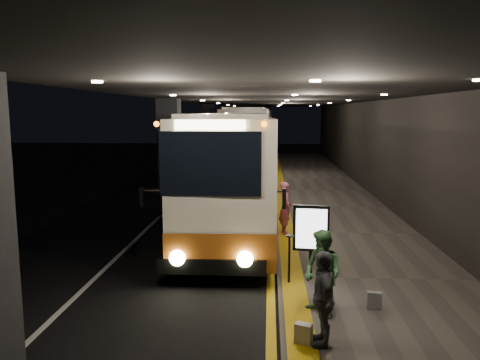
{
  "coord_description": "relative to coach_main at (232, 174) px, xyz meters",
  "views": [
    {
      "loc": [
        2.29,
        -13.54,
        3.89
      ],
      "look_at": [
        1.34,
        1.53,
        1.7
      ],
      "focal_mm": 35.0,
      "sensor_mm": 36.0,
      "label": 1
    }
  ],
  "objects": [
    {
      "name": "info_sign",
      "position": [
        2.19,
        -5.46,
        -0.5
      ],
      "size": [
        0.81,
        0.22,
        1.7
      ],
      "rotation": [
        0.0,
        0.0,
        -0.13
      ],
      "color": "black",
      "rests_on": "sidewalk"
    },
    {
      "name": "lane_line_white",
      "position": [
        -2.84,
        2.85,
        -1.79
      ],
      "size": [
        0.12,
        50.0,
        0.01
      ],
      "primitive_type": "cube",
      "color": "silver",
      "rests_on": "ground"
    },
    {
      "name": "ground",
      "position": [
        -1.04,
        -2.15,
        -1.8
      ],
      "size": [
        90.0,
        90.0,
        0.0
      ],
      "primitive_type": "plane",
      "color": "black"
    },
    {
      "name": "support_columns",
      "position": [
        -2.54,
        1.85,
        0.4
      ],
      "size": [
        0.8,
        24.8,
        4.4
      ],
      "color": "black",
      "rests_on": "ground"
    },
    {
      "name": "passenger_waiting_grey",
      "position": [
        2.12,
        -8.46,
        -0.86
      ],
      "size": [
        0.56,
        0.96,
        1.57
      ],
      "primitive_type": "imported",
      "rotation": [
        0.0,
        0.0,
        -1.48
      ],
      "color": "#4D4E52",
      "rests_on": "sidewalk"
    },
    {
      "name": "bag_plain",
      "position": [
        1.83,
        -8.47,
        -1.48
      ],
      "size": [
        0.31,
        0.25,
        0.34
      ],
      "primitive_type": "cube",
      "rotation": [
        0.0,
        0.0,
        -0.4
      ],
      "color": "silver",
      "rests_on": "sidewalk"
    },
    {
      "name": "tactile_strip",
      "position": [
        1.81,
        2.85,
        -1.64
      ],
      "size": [
        0.5,
        50.0,
        0.01
      ],
      "primitive_type": "cube",
      "color": "gold",
      "rests_on": "sidewalk"
    },
    {
      "name": "sidewalk",
      "position": [
        3.71,
        2.85,
        -1.72
      ],
      "size": [
        4.5,
        50.0,
        0.15
      ],
      "primitive_type": "cube",
      "color": "#514C44",
      "rests_on": "ground"
    },
    {
      "name": "kerb_stripe_yellow",
      "position": [
        1.31,
        2.85,
        -1.79
      ],
      "size": [
        0.18,
        50.0,
        0.01
      ],
      "primitive_type": "cube",
      "color": "gold",
      "rests_on": "ground"
    },
    {
      "name": "stanchion_post",
      "position": [
        1.71,
        -5.72,
        -1.11
      ],
      "size": [
        0.05,
        0.05,
        1.07
      ],
      "primitive_type": "cylinder",
      "color": "black",
      "rests_on": "sidewalk"
    },
    {
      "name": "passenger_boarding",
      "position": [
        1.76,
        -1.48,
        -0.83
      ],
      "size": [
        0.51,
        0.67,
        1.63
      ],
      "primitive_type": "imported",
      "rotation": [
        0.0,
        0.0,
        1.8
      ],
      "color": "#C75D75",
      "rests_on": "sidewalk"
    },
    {
      "name": "terminal_wall",
      "position": [
        5.96,
        2.85,
        1.2
      ],
      "size": [
        0.1,
        50.0,
        6.0
      ],
      "primitive_type": "cube",
      "color": "black",
      "rests_on": "ground"
    },
    {
      "name": "coach_main",
      "position": [
        0.0,
        0.0,
        0.0
      ],
      "size": [
        2.86,
        12.09,
        3.75
      ],
      "rotation": [
        0.0,
        0.0,
        0.03
      ],
      "color": "beige",
      "rests_on": "ground"
    },
    {
      "name": "coach_second",
      "position": [
        -0.07,
        16.03,
        0.15
      ],
      "size": [
        3.02,
        12.94,
        4.05
      ],
      "rotation": [
        0.0,
        0.0,
        -0.03
      ],
      "color": "beige",
      "rests_on": "ground"
    },
    {
      "name": "passenger_waiting_green",
      "position": [
        2.24,
        -7.36,
        -0.84
      ],
      "size": [
        0.86,
        0.92,
        1.61
      ],
      "primitive_type": "imported",
      "rotation": [
        0.0,
        0.0,
        -0.93
      ],
      "color": "#407442",
      "rests_on": "sidewalk"
    },
    {
      "name": "canopy",
      "position": [
        1.46,
        2.85,
        2.8
      ],
      "size": [
        9.0,
        50.0,
        0.4
      ],
      "primitive_type": "cube",
      "color": "black",
      "rests_on": "support_columns"
    },
    {
      "name": "bag_polka",
      "position": [
        3.29,
        -7.0,
        -1.48
      ],
      "size": [
        0.29,
        0.16,
        0.33
      ],
      "primitive_type": "cube",
      "rotation": [
        0.0,
        0.0,
        -0.15
      ],
      "color": "black",
      "rests_on": "sidewalk"
    }
  ]
}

